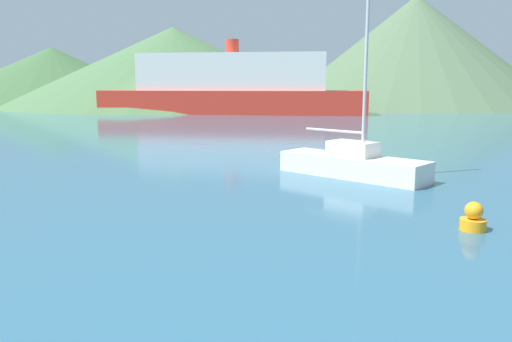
{
  "coord_description": "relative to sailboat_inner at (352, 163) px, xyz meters",
  "views": [
    {
      "loc": [
        2.62,
        1.48,
        3.46
      ],
      "look_at": [
        -0.55,
        14.0,
        1.2
      ],
      "focal_mm": 35.0,
      "sensor_mm": 36.0,
      "label": 1
    }
  ],
  "objects": [
    {
      "name": "sailboat_inner",
      "position": [
        0.0,
        0.0,
        0.0
      ],
      "size": [
        5.81,
        4.16,
        8.39
      ],
      "rotation": [
        0.0,
        0.0,
        -0.5
      ],
      "color": "white",
      "rests_on": "ground_plane"
    },
    {
      "name": "buoy_marker",
      "position": [
        3.24,
        -6.41,
        -0.25
      ],
      "size": [
        0.61,
        0.61,
        0.7
      ],
      "color": "orange",
      "rests_on": "ground_plane"
    },
    {
      "name": "hill_west",
      "position": [
        -57.19,
        61.22,
        4.45
      ],
      "size": [
        43.29,
        43.29,
        9.98
      ],
      "color": "#3D6038",
      "rests_on": "ground_plane"
    },
    {
      "name": "hill_central",
      "position": [
        -32.16,
        57.94,
        5.7
      ],
      "size": [
        53.06,
        53.06,
        12.48
      ],
      "color": "#476B42",
      "rests_on": "ground_plane"
    },
    {
      "name": "ferry_distant",
      "position": [
        -16.18,
        37.93,
        2.5
      ],
      "size": [
        31.44,
        9.72,
        8.54
      ],
      "rotation": [
        0.0,
        0.0,
        0.12
      ],
      "color": "red",
      "rests_on": "ground_plane"
    },
    {
      "name": "hill_east",
      "position": [
        5.42,
        64.51,
        7.9
      ],
      "size": [
        42.83,
        42.83,
        16.87
      ],
      "color": "#4C6647",
      "rests_on": "ground_plane"
    }
  ]
}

